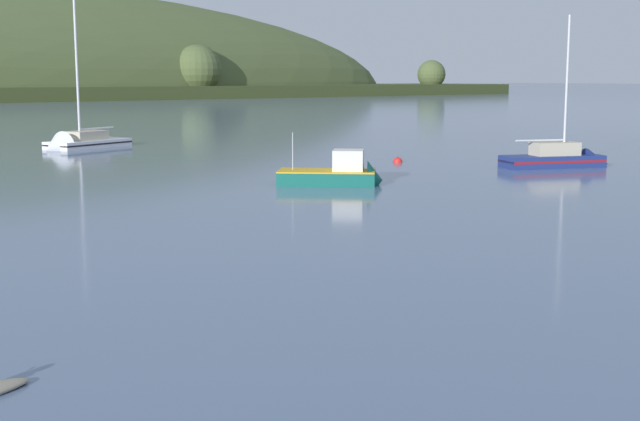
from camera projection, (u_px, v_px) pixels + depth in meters
name	position (u px, v px, depth m)	size (l,w,h in m)	color
sailboat_midwater_white	(78.00, 145.00, 76.36)	(9.25, 6.61, 15.15)	white
sailboat_far_left	(563.00, 162.00, 60.74)	(8.41, 4.67, 11.55)	navy
fishing_boat_moored	(339.00, 176.00, 50.70)	(6.34, 5.65, 3.91)	#0F564C
mooring_buoy_midchannel	(398.00, 162.00, 64.24)	(0.72, 0.72, 0.80)	red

